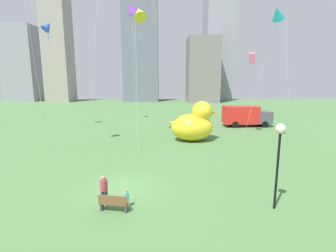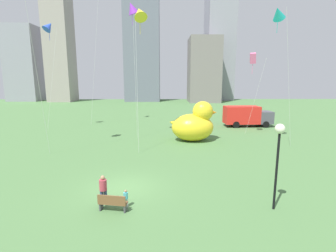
# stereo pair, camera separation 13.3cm
# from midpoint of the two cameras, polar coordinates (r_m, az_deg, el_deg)

# --- Properties ---
(ground_plane) EXTENTS (140.00, 140.00, 0.00)m
(ground_plane) POSITION_cam_midpoint_polar(r_m,az_deg,el_deg) (16.08, -9.74, -13.67)
(ground_plane) COLOR #4D7843
(park_bench) EXTENTS (1.50, 0.69, 0.90)m
(park_bench) POSITION_cam_midpoint_polar(r_m,az_deg,el_deg) (13.48, -12.15, -16.56)
(park_bench) COLOR brown
(park_bench) RESTS_ON ground
(person_adult) EXTENTS (0.39, 0.39, 1.60)m
(person_adult) POSITION_cam_midpoint_polar(r_m,az_deg,el_deg) (14.11, -14.17, -13.51)
(person_adult) COLOR #38476B
(person_adult) RESTS_ON ground
(person_child) EXTENTS (0.23, 0.23, 0.95)m
(person_child) POSITION_cam_midpoint_polar(r_m,az_deg,el_deg) (13.71, -9.24, -15.69)
(person_child) COLOR silver
(person_child) RESTS_ON ground
(giant_inflatable_duck) EXTENTS (5.16, 3.31, 4.28)m
(giant_inflatable_duck) POSITION_cam_midpoint_polar(r_m,az_deg,el_deg) (27.14, 6.08, 0.43)
(giant_inflatable_duck) COLOR yellow
(giant_inflatable_duck) RESTS_ON ground
(lamppost) EXTENTS (0.49, 0.49, 4.44)m
(lamppost) POSITION_cam_midpoint_polar(r_m,az_deg,el_deg) (13.51, 24.01, -3.60)
(lamppost) COLOR black
(lamppost) RESTS_ON ground
(box_truck) EXTENTS (6.65, 2.58, 2.85)m
(box_truck) POSITION_cam_midpoint_polar(r_m,az_deg,el_deg) (37.03, 17.42, 2.13)
(box_truck) COLOR red
(box_truck) RESTS_ON ground
(city_skyline) EXTENTS (68.63, 19.52, 41.68)m
(city_skyline) POSITION_cam_midpoint_polar(r_m,az_deg,el_deg) (80.01, -6.18, 17.11)
(city_skyline) COLOR gray
(city_skyline) RESTS_ON ground
(kite_yellow) EXTENTS (1.56, 1.83, 12.78)m
(kite_yellow) POSITION_cam_midpoint_polar(r_m,az_deg,el_deg) (23.18, -6.22, 24.01)
(kite_yellow) COLOR silver
(kite_yellow) RESTS_ON ground
(kite_pink) EXTENTS (1.90, 1.97, 9.46)m
(kite_pink) POSITION_cam_midpoint_polar(r_m,az_deg,el_deg) (30.26, 18.77, 14.22)
(kite_pink) COLOR silver
(kite_pink) RESTS_ON ground
(kite_teal) EXTENTS (3.05, 3.07, 13.23)m
(kite_teal) POSITION_cam_midpoint_polar(r_m,az_deg,el_deg) (27.05, 23.79, 22.24)
(kite_teal) COLOR silver
(kite_teal) RESTS_ON ground
(kite_blue) EXTENTS (2.32, 2.36, 13.73)m
(kite_blue) POSITION_cam_midpoint_polar(r_m,az_deg,el_deg) (36.40, -25.26, 19.66)
(kite_blue) COLOR silver
(kite_blue) RESTS_ON ground
(kite_purple) EXTENTS (1.80, 1.69, 14.49)m
(kite_purple) POSITION_cam_midpoint_polar(r_m,az_deg,el_deg) (28.94, -7.97, 24.82)
(kite_purple) COLOR silver
(kite_purple) RESTS_ON ground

